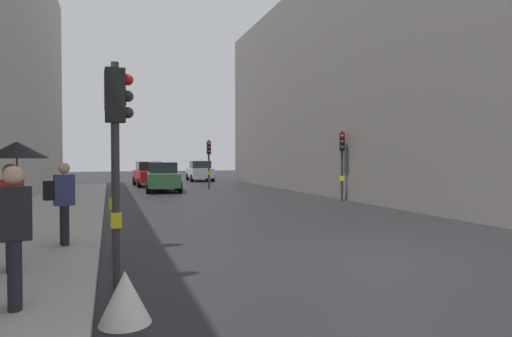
% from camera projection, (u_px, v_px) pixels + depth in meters
% --- Properties ---
extents(ground_plane, '(120.00, 120.00, 0.00)m').
position_uv_depth(ground_plane, '(383.00, 257.00, 8.73)').
color(ground_plane, black).
extents(sidewalk_kerb, '(3.13, 40.00, 0.16)m').
position_uv_depth(sidewalk_kerb, '(44.00, 227.00, 12.12)').
color(sidewalk_kerb, '#A8A5A0').
rests_on(sidewalk_kerb, ground).
extents(building_facade_right, '(12.00, 28.30, 12.39)m').
position_uv_depth(building_facade_right, '(388.00, 92.00, 27.09)').
color(building_facade_right, slate).
rests_on(building_facade_right, ground).
extents(traffic_light_mid_street, '(0.35, 0.45, 3.30)m').
position_uv_depth(traffic_light_mid_street, '(342.00, 153.00, 20.27)').
color(traffic_light_mid_street, '#2D2D2D').
rests_on(traffic_light_mid_street, ground).
extents(traffic_light_near_left, '(0.44, 0.26, 3.52)m').
position_uv_depth(traffic_light_near_left, '(117.00, 132.00, 6.71)').
color(traffic_light_near_left, '#2D2D2D').
rests_on(traffic_light_near_left, ground).
extents(traffic_light_near_right, '(0.45, 0.34, 3.97)m').
position_uv_depth(traffic_light_near_right, '(115.00, 125.00, 9.11)').
color(traffic_light_near_right, '#2D2D2D').
rests_on(traffic_light_near_right, ground).
extents(traffic_light_far_median, '(0.25, 0.43, 3.20)m').
position_uv_depth(traffic_light_far_median, '(209.00, 155.00, 27.86)').
color(traffic_light_far_median, '#2D2D2D').
rests_on(traffic_light_far_median, ground).
extents(car_red_sedan, '(2.20, 4.29, 1.76)m').
position_uv_depth(car_red_sedan, '(149.00, 174.00, 30.71)').
color(car_red_sedan, red).
rests_on(car_red_sedan, ground).
extents(car_silver_hatchback, '(2.15, 4.27, 1.76)m').
position_uv_depth(car_silver_hatchback, '(200.00, 171.00, 37.64)').
color(car_silver_hatchback, '#BCBCC1').
rests_on(car_silver_hatchback, ground).
extents(car_green_estate, '(2.25, 4.32, 1.76)m').
position_uv_depth(car_green_estate, '(163.00, 177.00, 25.80)').
color(car_green_estate, '#2D6038').
rests_on(car_green_estate, ground).
extents(pedestrian_with_umbrella, '(1.00, 1.00, 2.14)m').
position_uv_depth(pedestrian_with_umbrella, '(15.00, 169.00, 7.07)').
color(pedestrian_with_umbrella, black).
rests_on(pedestrian_with_umbrella, sidewalk_kerb).
extents(pedestrian_with_grey_backpack, '(0.65, 0.41, 1.77)m').
position_uv_depth(pedestrian_with_grey_backpack, '(62.00, 198.00, 9.14)').
color(pedestrian_with_grey_backpack, black).
rests_on(pedestrian_with_grey_backpack, sidewalk_kerb).
extents(pedestrian_in_dark_coat, '(0.43, 0.36, 1.77)m').
position_uv_depth(pedestrian_in_dark_coat, '(14.00, 230.00, 5.29)').
color(pedestrian_in_dark_coat, black).
rests_on(pedestrian_in_dark_coat, sidewalk_kerb).
extents(warning_sign_triangle, '(0.64, 0.64, 0.65)m').
position_uv_depth(warning_sign_triangle, '(125.00, 297.00, 5.23)').
color(warning_sign_triangle, silver).
rests_on(warning_sign_triangle, ground).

